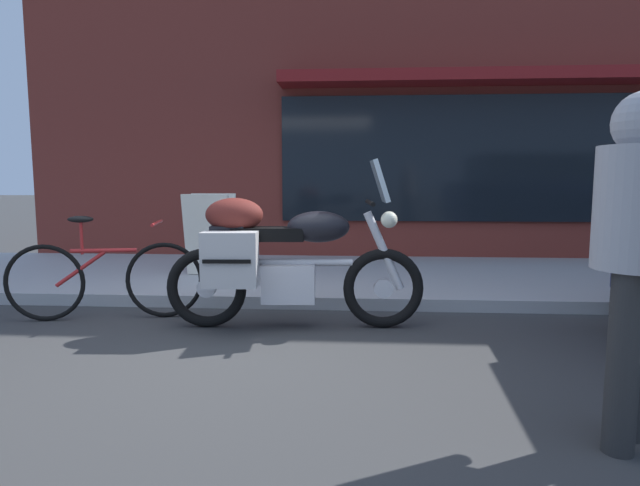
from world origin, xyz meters
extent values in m
plane|color=#363636|center=(0.00, 0.00, 0.00)|extent=(80.00, 80.00, 0.00)
torus|color=black|center=(1.18, 0.76, 0.34)|extent=(0.68, 0.13, 0.68)
cylinder|color=silver|center=(1.18, 0.76, 0.34)|extent=(0.16, 0.07, 0.16)
torus|color=black|center=(-0.32, 0.67, 0.34)|extent=(0.68, 0.13, 0.68)
cylinder|color=silver|center=(-0.32, 0.67, 0.34)|extent=(0.16, 0.07, 0.16)
cube|color=silver|center=(0.38, 0.71, 0.39)|extent=(0.46, 0.32, 0.32)
cylinder|color=silver|center=(0.43, 0.72, 0.56)|extent=(0.97, 0.11, 0.06)
ellipsoid|color=black|center=(0.63, 0.73, 0.86)|extent=(0.53, 0.31, 0.26)
cube|color=black|center=(0.21, 0.70, 0.80)|extent=(0.61, 0.27, 0.11)
cube|color=black|center=(-0.12, 0.69, 0.78)|extent=(0.29, 0.24, 0.18)
cylinder|color=silver|center=(1.18, 0.76, 0.66)|extent=(0.35, 0.09, 0.67)
cylinder|color=black|center=(1.06, 0.75, 1.06)|extent=(0.07, 0.62, 0.04)
cube|color=silver|center=(1.14, 0.76, 1.24)|extent=(0.17, 0.33, 0.35)
sphere|color=#EAEACC|center=(1.22, 0.76, 0.92)|extent=(0.14, 0.14, 0.14)
cube|color=#B2B2B2|center=(-0.06, 0.45, 0.62)|extent=(0.45, 0.22, 0.44)
cube|color=black|center=(-0.06, 0.34, 0.62)|extent=(0.37, 0.04, 0.03)
ellipsoid|color=#591E19|center=(-0.07, 0.69, 0.96)|extent=(0.50, 0.35, 0.28)
torus|color=black|center=(-0.79, 0.97, 0.34)|extent=(0.68, 0.17, 0.69)
torus|color=black|center=(-1.80, 0.77, 0.34)|extent=(0.68, 0.17, 0.69)
cylinder|color=#B22323|center=(-1.29, 0.87, 0.62)|extent=(0.56, 0.15, 0.04)
cylinder|color=#B22323|center=(-1.49, 0.83, 0.46)|extent=(0.44, 0.12, 0.32)
cylinder|color=#B22323|center=(-1.47, 0.83, 0.74)|extent=(0.03, 0.03, 0.30)
ellipsoid|color=black|center=(-1.47, 0.83, 0.90)|extent=(0.24, 0.14, 0.06)
cylinder|color=#B22323|center=(-0.84, 0.96, 0.86)|extent=(0.12, 0.48, 0.03)
cylinder|color=#292929|center=(2.27, -1.10, 0.42)|extent=(0.14, 0.14, 0.84)
cylinder|color=#292929|center=(2.15, -1.25, 0.42)|extent=(0.14, 0.14, 0.84)
cylinder|color=#9E9EA3|center=(2.21, -1.18, 1.12)|extent=(0.39, 0.39, 0.56)
cylinder|color=#9E9EA3|center=(2.22, -0.95, 1.09)|extent=(0.10, 0.10, 0.53)
cube|color=silver|center=(-0.79, 2.41, 0.61)|extent=(0.55, 0.20, 0.96)
cube|color=silver|center=(-0.79, 2.63, 0.61)|extent=(0.55, 0.20, 0.96)
camera|label=1|loc=(0.94, -3.64, 1.24)|focal=29.65mm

